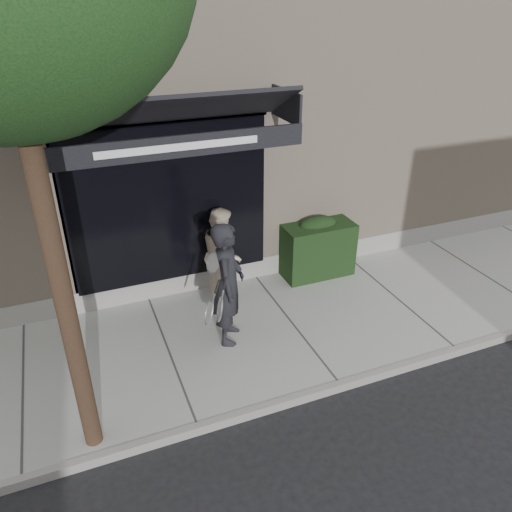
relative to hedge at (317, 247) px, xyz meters
name	(u,v)px	position (x,y,z in m)	size (l,w,h in m)	color
ground	(290,327)	(-1.10, -1.25, -0.66)	(80.00, 80.00, 0.00)	black
sidewalk	(291,324)	(-1.10, -1.25, -0.60)	(20.00, 3.00, 0.12)	#A0A09A
curb	(339,386)	(-1.10, -2.80, -0.59)	(20.00, 0.10, 0.14)	gray
building_facade	(197,98)	(-1.11, 3.71, 2.08)	(14.30, 8.04, 5.64)	#C4AD95
hedge	(317,247)	(0.00, 0.00, 0.00)	(1.30, 0.70, 1.14)	black
pedestrian_front	(228,284)	(-2.15, -1.28, 0.42)	(0.88, 0.98, 1.92)	black
pedestrian_back	(222,254)	(-1.85, -0.11, 0.28)	(0.81, 0.93, 1.64)	beige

